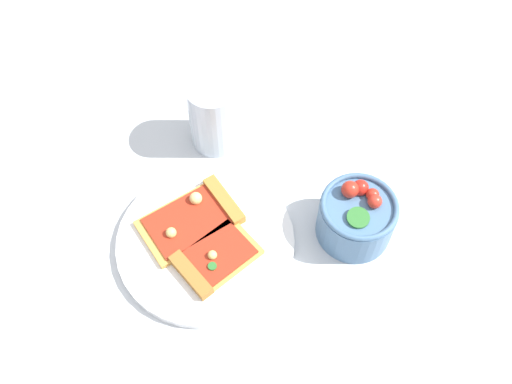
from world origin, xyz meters
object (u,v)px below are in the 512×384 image
object	(u,v)px
plate	(202,243)
pizza_slice_near	(212,260)
pizza_slice_far	(195,217)
salad_bowl	(356,217)
soda_glass	(214,115)

from	to	relation	value
plate	pizza_slice_near	xyz separation A→B (m)	(0.04, 0.00, 0.01)
pizza_slice_near	pizza_slice_far	world-z (taller)	pizza_slice_far
pizza_slice_far	salad_bowl	size ratio (longest dim) A/B	1.41
pizza_slice_near	pizza_slice_far	bearing A→B (deg)	-179.99
pizza_slice_far	plate	bearing A→B (deg)	-4.18
soda_glass	pizza_slice_near	bearing A→B (deg)	-20.38
pizza_slice_near	soda_glass	distance (m)	0.23
pizza_slice_near	soda_glass	xyz separation A→B (m)	(-0.22, 0.08, 0.04)
pizza_slice_near	soda_glass	bearing A→B (deg)	159.62
pizza_slice_near	salad_bowl	size ratio (longest dim) A/B	1.19
pizza_slice_near	salad_bowl	xyz separation A→B (m)	(0.02, 0.22, 0.02)
pizza_slice_far	salad_bowl	distance (m)	0.24
plate	pizza_slice_far	distance (m)	0.04
pizza_slice_near	pizza_slice_far	xyz separation A→B (m)	(-0.07, -0.00, 0.00)
pizza_slice_far	soda_glass	distance (m)	0.17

